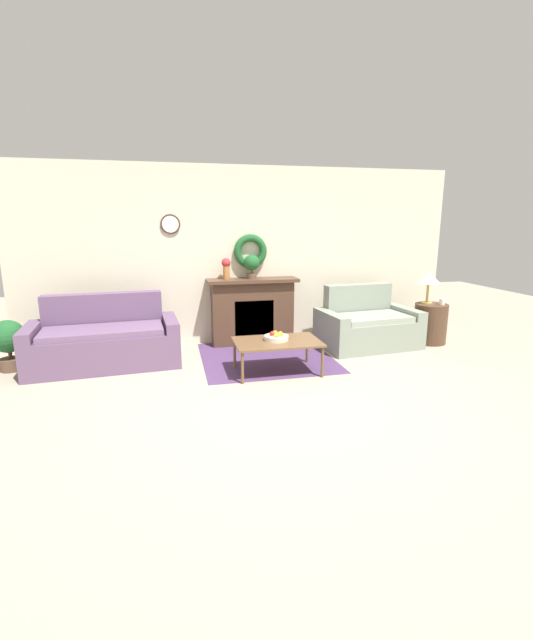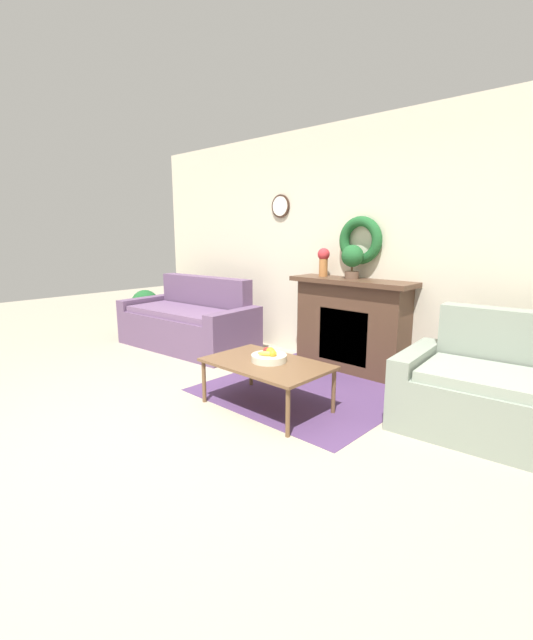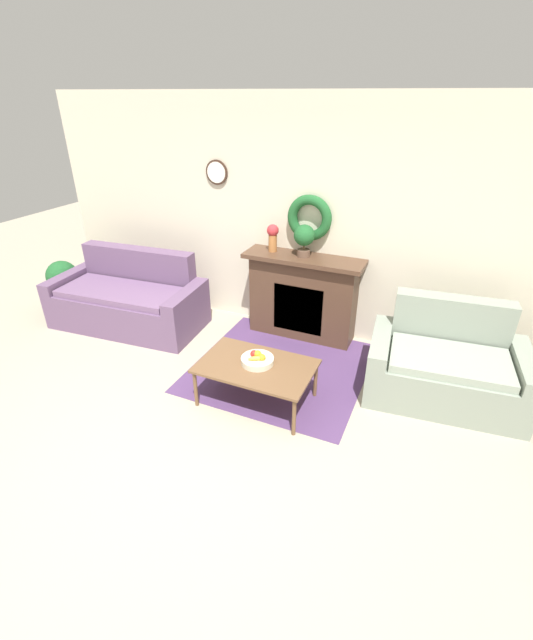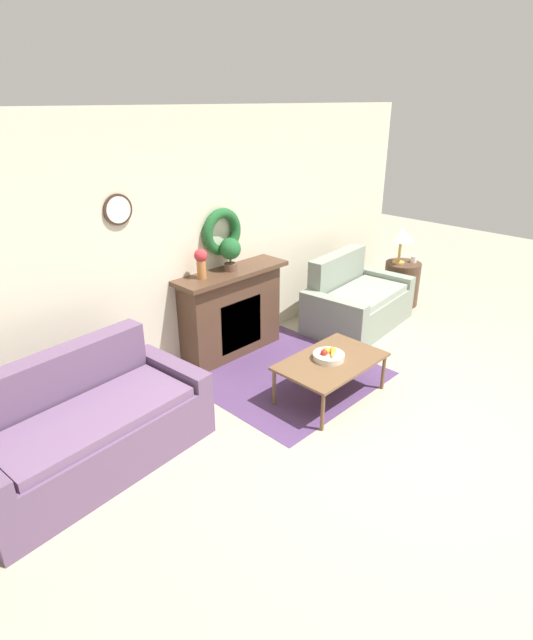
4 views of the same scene
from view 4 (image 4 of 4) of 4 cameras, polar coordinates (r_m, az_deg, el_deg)
The scene contains 13 objects.
ground_plane at distance 4.60m, azimuth 16.69°, elevation -14.01°, with size 16.00×16.00×0.00m, color #9E937F.
floor_rug at distance 5.47m, azimuth 2.02°, elevation -6.18°, with size 1.80×1.78×0.01m.
wall_back at distance 5.53m, azimuth -6.50°, elevation 9.18°, with size 6.80×0.17×2.70m.
fireplace at distance 5.71m, azimuth -4.00°, elevation 0.91°, with size 1.39×0.41×1.02m.
couch_left at distance 4.35m, azimuth -19.75°, elevation -11.65°, with size 1.95×1.03×0.92m.
loveseat_right at distance 6.63m, azimuth 10.17°, elevation 2.04°, with size 1.52×1.03×0.92m.
coffee_table at distance 4.95m, azimuth 7.40°, elevation -4.90°, with size 1.07×0.68×0.41m.
fruit_bowl at distance 4.93m, azimuth 7.12°, elevation -4.04°, with size 0.31×0.31×0.12m.
side_table_by_loveseat at distance 7.46m, azimuth 15.16°, elevation 4.05°, with size 0.50×0.50×0.62m.
table_lamp at distance 7.23m, azimuth 15.16°, elevation 9.31°, with size 0.36×0.36×0.50m.
mug at distance 7.41m, azimuth 16.48°, elevation 6.67°, with size 0.08×0.08×0.09m.
vase_on_mantel_left at distance 5.24m, azimuth -7.50°, elevation 6.66°, with size 0.14×0.14×0.32m.
potted_plant_on_mantel at distance 5.46m, azimuth -4.17°, elevation 7.88°, with size 0.24×0.24×0.36m.
Camera 4 is at (-3.36, -1.50, 2.76)m, focal length 28.00 mm.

